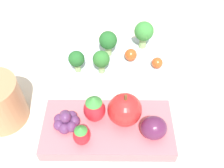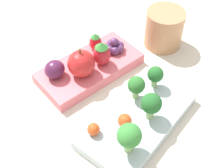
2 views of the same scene
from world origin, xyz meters
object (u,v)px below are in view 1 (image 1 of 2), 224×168
Objects in this scene: strawberry_0 at (94,108)px; cherry_tomato_0 at (131,55)px; cherry_tomato_1 at (157,63)px; grape_cluster at (66,121)px; broccoli_floret_0 at (77,60)px; broccoli_floret_3 at (144,32)px; broccoli_floret_2 at (109,41)px; apple at (125,110)px; strawberry_1 at (81,135)px; broccoli_floret_1 at (101,60)px; bento_box_savoury at (115,63)px; bento_box_fruit at (108,129)px; plum at (154,128)px.

cherry_tomato_0 is at bearing 60.61° from strawberry_0.
grape_cluster is (-0.16, -0.12, 0.00)m from cherry_tomato_1.
broccoli_floret_3 is at bearing 23.81° from broccoli_floret_0.
broccoli_floret_3 reaches higher than grape_cluster.
cherry_tomato_1 is (0.09, -0.04, -0.02)m from broccoli_floret_2.
broccoli_floret_3 is at bearing 14.28° from broccoli_floret_2.
strawberry_0 is at bearing 171.80° from apple.
cherry_tomato_0 is at bearing 50.08° from grape_cluster.
strawberry_1 is (-0.14, -0.15, 0.01)m from cherry_tomato_1.
broccoli_floret_1 is 0.13m from grape_cluster.
broccoli_floret_2 is 1.01× the size of strawberry_0.
grape_cluster is at bearing -121.45° from bento_box_savoury.
bento_box_fruit is at bearing -161.60° from apple.
broccoli_floret_2 reaches higher than broccoli_floret_0.
broccoli_floret_1 is 1.21× the size of plum.
strawberry_0 is 1.34× the size of plum.
grape_cluster is at bearing -177.97° from apple.
strawberry_0 is 0.05m from grape_cluster.
grape_cluster is (-0.02, 0.03, -0.01)m from strawberry_1.
broccoli_floret_2 reaches higher than broccoli_floret_1.
apple is at bearing -8.20° from strawberry_0.
grape_cluster reaches higher than bento_box_fruit.
strawberry_0 is at bearing -138.53° from cherry_tomato_1.
bento_box_fruit is at bearing -39.41° from strawberry_0.
broccoli_floret_0 reaches higher than plum.
grape_cluster is at bearing -118.01° from broccoli_floret_1.
apple reaches higher than cherry_tomato_1.
broccoli_floret_1 is at bearing -7.76° from broccoli_floret_0.
apple reaches higher than strawberry_1.
grape_cluster is at bearing 174.75° from bento_box_fruit.
bento_box_fruit is 4.06× the size of strawberry_0.
apple is at bearing 2.03° from grape_cluster.
broccoli_floret_1 is at bearing 75.80° from strawberry_1.
apple is (-0.06, -0.17, -0.01)m from broccoli_floret_3.
broccoli_floret_2 is at bearing 63.91° from grape_cluster.
cherry_tomato_0 is 0.14m from apple.
grape_cluster is (-0.04, -0.01, -0.01)m from strawberry_0.
broccoli_floret_2 reaches higher than plum.
plum is at bearing -22.96° from strawberry_0.
broccoli_floret_0 reaches higher than bento_box_savoury.
strawberry_1 is 0.11m from plum.
cherry_tomato_1 is 0.53× the size of strawberry_1.
broccoli_floret_0 is 0.18m from plum.
bento_box_fruit is 0.07m from grape_cluster.
apple is at bearing -85.54° from broccoli_floret_2.
bento_box_fruit is 0.17m from broccoli_floret_2.
broccoli_floret_0 reaches higher than grape_cluster.
strawberry_0 is (-0.02, 0.02, 0.04)m from bento_box_fruit.
broccoli_floret_0 is at bearing 104.59° from strawberry_0.
broccoli_floret_0 is 0.14m from broccoli_floret_3.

